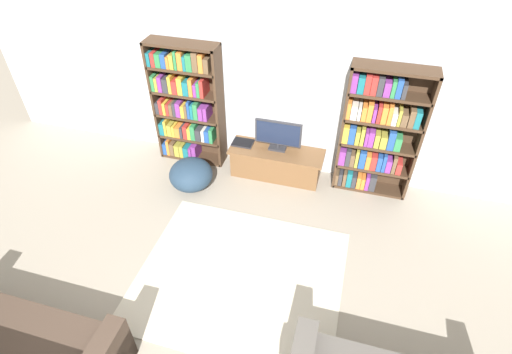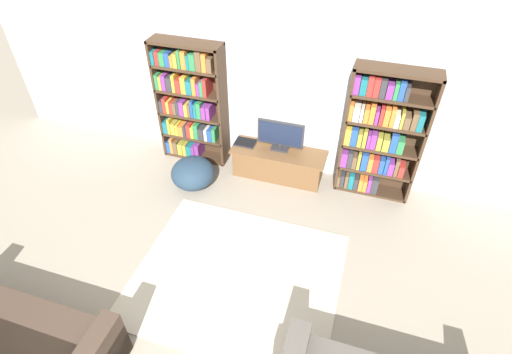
% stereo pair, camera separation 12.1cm
% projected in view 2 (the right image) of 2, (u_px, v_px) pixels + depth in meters
% --- Properties ---
extents(wall_back, '(8.80, 0.06, 2.60)m').
position_uv_depth(wall_back, '(283.00, 85.00, 5.23)').
color(wall_back, silver).
rests_on(wall_back, ground_plane).
extents(bookshelf_left, '(0.99, 0.30, 1.80)m').
position_uv_depth(bookshelf_left, '(190.00, 102.00, 5.65)').
color(bookshelf_left, '#422D1E').
rests_on(bookshelf_left, ground_plane).
extents(bookshelf_right, '(0.99, 0.30, 1.80)m').
position_uv_depth(bookshelf_right, '(379.00, 135.00, 5.05)').
color(bookshelf_right, '#422D1E').
rests_on(bookshelf_right, ground_plane).
extents(tv_stand, '(1.33, 0.45, 0.43)m').
position_uv_depth(tv_stand, '(278.00, 163.00, 5.71)').
color(tv_stand, brown).
rests_on(tv_stand, ground_plane).
extents(television, '(0.65, 0.16, 0.44)m').
position_uv_depth(television, '(280.00, 135.00, 5.46)').
color(television, '#2D2D33').
rests_on(television, tv_stand).
extents(laptop, '(0.30, 0.22, 0.03)m').
position_uv_depth(laptop, '(245.00, 143.00, 5.71)').
color(laptop, '#28282D').
rests_on(laptop, tv_stand).
extents(area_rug, '(2.24, 1.93, 0.02)m').
position_uv_depth(area_rug, '(237.00, 276.00, 4.48)').
color(area_rug, beige).
rests_on(area_rug, ground_plane).
extents(beanbag_ottoman, '(0.60, 0.60, 0.42)m').
position_uv_depth(beanbag_ottoman, '(193.00, 173.00, 5.55)').
color(beanbag_ottoman, '#23384C').
rests_on(beanbag_ottoman, ground_plane).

